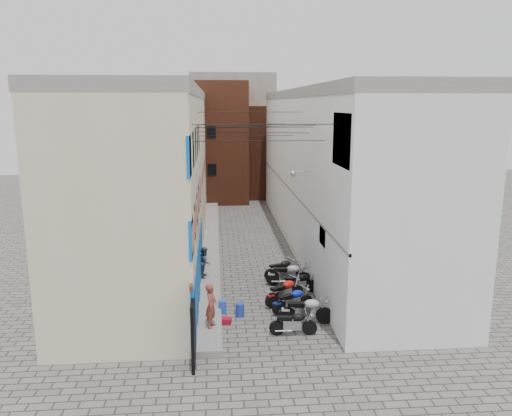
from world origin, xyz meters
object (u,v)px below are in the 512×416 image
object	(u,v)px
motorcycle_e	(299,282)
person_b	(205,262)
motorcycle_f	(288,273)
water_jug_near	(240,310)
motorcycle_a	(293,322)
person_a	(211,306)
motorcycle_c	(293,299)
motorcycle_d	(285,290)
motorcycle_b	(306,309)
water_jug_far	(222,307)
motorcycle_g	(282,268)
red_crate	(226,321)

from	to	relation	value
motorcycle_e	person_b	xyz separation A→B (m)	(-4.15, 1.80, 0.44)
motorcycle_f	water_jug_near	distance (m)	4.00
motorcycle_f	water_jug_near	size ratio (longest dim) A/B	3.83
motorcycle_a	person_a	world-z (taller)	person_a
motorcycle_c	motorcycle_f	bearing A→B (deg)	150.79
person_b	motorcycle_e	bearing A→B (deg)	-104.42
motorcycle_d	person_b	xyz separation A→B (m)	(-3.35, 2.90, 0.38)
motorcycle_b	motorcycle_f	distance (m)	4.06
motorcycle_c	person_a	xyz separation A→B (m)	(-3.24, -1.64, 0.53)
motorcycle_b	water_jug_far	world-z (taller)	motorcycle_b
motorcycle_g	water_jug_near	bearing A→B (deg)	-48.55
motorcycle_e	person_a	xyz separation A→B (m)	(-3.83, -3.61, 0.54)
motorcycle_c	person_a	bearing A→B (deg)	-87.44
motorcycle_c	motorcycle_d	world-z (taller)	motorcycle_d
motorcycle_e	motorcycle_f	xyz separation A→B (m)	(-0.34, 0.97, 0.07)
motorcycle_b	motorcycle_g	world-z (taller)	motorcycle_b
person_b	red_crate	world-z (taller)	person_b
motorcycle_a	motorcycle_c	xyz separation A→B (m)	(0.30, 2.02, 0.04)
motorcycle_b	motorcycle_f	xyz separation A→B (m)	(-0.07, 4.06, 0.00)
motorcycle_c	water_jug_far	xyz separation A→B (m)	(-2.82, 0.12, -0.28)
motorcycle_b	motorcycle_e	distance (m)	3.10
person_b	red_crate	bearing A→B (deg)	-160.49
motorcycle_g	water_jug_near	world-z (taller)	motorcycle_g
motorcycle_c	water_jug_far	distance (m)	2.83
person_a	water_jug_far	bearing A→B (deg)	0.98
motorcycle_a	water_jug_far	bearing A→B (deg)	-126.47
motorcycle_b	water_jug_near	distance (m)	2.64
motorcycle_a	motorcycle_g	world-z (taller)	motorcycle_g
red_crate	motorcycle_g	bearing A→B (deg)	60.02
motorcycle_d	motorcycle_e	world-z (taller)	motorcycle_d
motorcycle_c	person_b	world-z (taller)	person_b
water_jug_near	motorcycle_a	bearing A→B (deg)	-44.05
motorcycle_f	water_jug_far	xyz separation A→B (m)	(-3.07, -2.83, -0.33)
motorcycle_c	water_jug_far	bearing A→B (deg)	-116.70
motorcycle_a	person_a	xyz separation A→B (m)	(-2.94, 0.38, 0.57)
motorcycle_e	motorcycle_b	bearing A→B (deg)	-9.39
motorcycle_e	water_jug_far	distance (m)	3.89
person_a	person_b	xyz separation A→B (m)	(-0.32, 5.41, -0.11)
motorcycle_d	red_crate	distance (m)	3.08
person_b	motorcycle_g	bearing A→B (deg)	-79.03
red_crate	motorcycle_a	bearing A→B (deg)	-25.18
motorcycle_f	person_b	world-z (taller)	person_b
motorcycle_d	water_jug_far	xyz separation A→B (m)	(-2.61, -0.76, -0.33)
person_a	motorcycle_g	bearing A→B (deg)	-16.40
red_crate	motorcycle_b	bearing A→B (deg)	-4.06
motorcycle_e	red_crate	size ratio (longest dim) A/B	4.80
motorcycle_g	motorcycle_f	bearing A→B (deg)	-9.57
motorcycle_b	motorcycle_c	bearing A→B (deg)	-157.79
motorcycle_d	water_jug_far	bearing A→B (deg)	-107.84
water_jug_near	person_a	bearing A→B (deg)	-128.26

